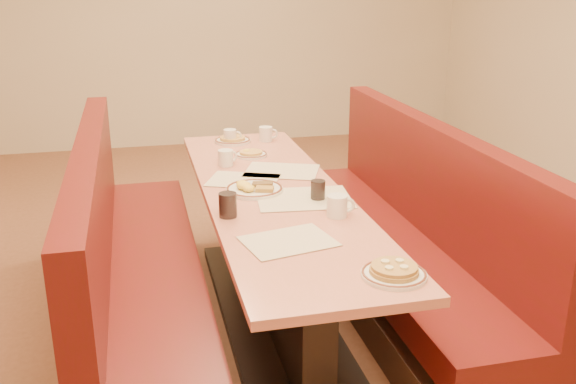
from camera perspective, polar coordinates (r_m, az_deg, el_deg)
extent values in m
plane|color=#9E6647|center=(3.59, -1.20, -11.35)|extent=(8.00, 8.00, 0.00)
cube|color=beige|center=(7.07, -8.56, 15.37)|extent=(6.00, 0.04, 2.80)
cube|color=black|center=(3.57, -1.20, -10.93)|extent=(0.55, 1.88, 0.06)
cube|color=black|center=(3.43, -1.24, -6.21)|extent=(0.15, 1.75, 0.71)
cube|color=#D57762|center=(3.28, -1.28, -0.27)|extent=(0.70, 2.50, 0.04)
cube|color=#4C3326|center=(3.48, -12.34, -10.99)|extent=(0.55, 2.50, 0.20)
cube|color=#570F11|center=(3.35, -12.66, -6.98)|extent=(0.55, 2.50, 0.16)
cube|color=#570F11|center=(3.22, -16.96, -1.14)|extent=(0.12, 2.50, 0.60)
cube|color=#4C3326|center=(3.73, 9.10, -8.65)|extent=(0.55, 2.50, 0.20)
cube|color=#570F11|center=(3.61, 9.32, -4.84)|extent=(0.55, 2.50, 0.16)
cube|color=#570F11|center=(3.56, 12.83, 1.14)|extent=(0.12, 2.50, 0.60)
cube|color=beige|center=(2.66, 0.04, -4.39)|extent=(0.41, 0.34, 0.00)
cube|color=beige|center=(3.16, 1.43, -0.57)|extent=(0.49, 0.39, 0.00)
cube|color=beige|center=(3.45, -3.99, 1.07)|extent=(0.44, 0.40, 0.00)
cube|color=beige|center=(3.61, -0.55, 1.91)|extent=(0.48, 0.43, 0.00)
cylinder|color=white|center=(2.40, 9.39, -7.28)|extent=(0.24, 0.24, 0.02)
torus|color=brown|center=(2.40, 9.40, -7.11)|extent=(0.24, 0.24, 0.01)
cylinder|color=#B48740|center=(2.40, 9.41, -6.92)|extent=(0.18, 0.18, 0.02)
cylinder|color=#B48740|center=(2.39, 9.43, -6.60)|extent=(0.17, 0.17, 0.01)
cylinder|color=beige|center=(2.42, 9.89, -6.04)|extent=(0.03, 0.03, 0.01)
cylinder|color=beige|center=(2.40, 8.62, -6.13)|extent=(0.03, 0.03, 0.01)
cylinder|color=beige|center=(2.35, 8.98, -6.69)|extent=(0.03, 0.03, 0.01)
cylinder|color=beige|center=(2.37, 10.27, -6.59)|extent=(0.03, 0.03, 0.01)
cylinder|color=white|center=(3.28, -2.99, 0.20)|extent=(0.29, 0.29, 0.02)
torus|color=brown|center=(3.27, -3.00, 0.36)|extent=(0.29, 0.29, 0.01)
ellipsoid|color=yellow|center=(3.25, -3.96, 0.60)|extent=(0.07, 0.07, 0.04)
ellipsoid|color=yellow|center=(3.22, -3.51, 0.33)|extent=(0.06, 0.06, 0.03)
ellipsoid|color=yellow|center=(3.30, -4.12, 0.77)|extent=(0.06, 0.06, 0.03)
cylinder|color=brown|center=(3.28, -2.32, 0.65)|extent=(0.11, 0.04, 0.02)
cylinder|color=brown|center=(3.31, -2.26, 0.82)|extent=(0.11, 0.04, 0.02)
cube|color=#B9913A|center=(3.22, -2.09, 0.27)|extent=(0.10, 0.09, 0.02)
cylinder|color=white|center=(3.92, -3.30, 3.31)|extent=(0.20, 0.20, 0.01)
torus|color=brown|center=(3.92, -3.30, 3.42)|extent=(0.20, 0.20, 0.01)
cylinder|color=gold|center=(3.92, -3.31, 3.54)|extent=(0.14, 0.14, 0.01)
ellipsoid|color=yellow|center=(3.93, -3.71, 3.67)|extent=(0.04, 0.04, 0.02)
cylinder|color=white|center=(4.25, -4.94, 4.54)|extent=(0.24, 0.24, 0.02)
torus|color=brown|center=(4.25, -4.95, 4.66)|extent=(0.23, 0.23, 0.01)
cylinder|color=gold|center=(4.25, -4.95, 4.79)|extent=(0.17, 0.17, 0.02)
ellipsoid|color=yellow|center=(4.26, -5.39, 4.93)|extent=(0.05, 0.05, 0.02)
cylinder|color=white|center=(2.93, 4.38, -1.25)|extent=(0.09, 0.09, 0.10)
torus|color=white|center=(2.94, 5.33, -1.20)|extent=(0.07, 0.02, 0.07)
cylinder|color=black|center=(2.92, 4.40, -0.45)|extent=(0.08, 0.08, 0.01)
cylinder|color=white|center=(3.72, -5.56, 3.04)|extent=(0.09, 0.09, 0.09)
torus|color=white|center=(3.75, -4.97, 3.16)|extent=(0.07, 0.04, 0.07)
cylinder|color=black|center=(3.71, -5.58, 3.63)|extent=(0.07, 0.07, 0.01)
cylinder|color=white|center=(4.27, -1.99, 5.18)|extent=(0.09, 0.09, 0.09)
torus|color=white|center=(4.27, -1.35, 5.19)|extent=(0.07, 0.03, 0.07)
cylinder|color=black|center=(4.26, -2.00, 5.72)|extent=(0.08, 0.08, 0.01)
cylinder|color=white|center=(4.23, -5.17, 4.95)|extent=(0.08, 0.08, 0.09)
torus|color=white|center=(4.23, -4.56, 4.99)|extent=(0.06, 0.01, 0.06)
cylinder|color=black|center=(4.22, -5.19, 5.47)|extent=(0.07, 0.07, 0.01)
cylinder|color=black|center=(2.93, -5.37, -1.17)|extent=(0.08, 0.08, 0.11)
cylinder|color=silver|center=(2.93, -5.37, -1.15)|extent=(0.08, 0.08, 0.11)
cylinder|color=black|center=(3.14, 2.68, 0.15)|extent=(0.07, 0.07, 0.10)
cylinder|color=silver|center=(3.14, 2.68, 0.17)|extent=(0.07, 0.07, 0.10)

